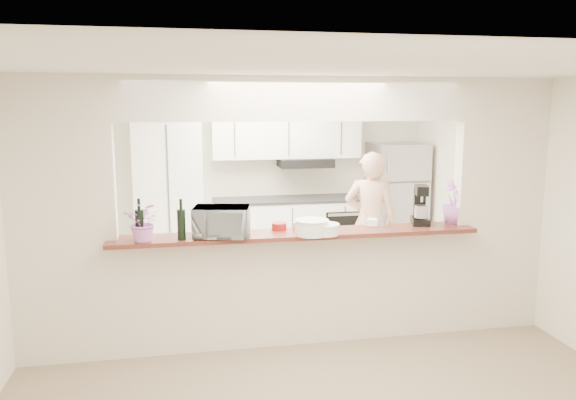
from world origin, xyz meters
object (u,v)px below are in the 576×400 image
object	(u,v)px
stand_mixer	(420,207)
refrigerator	(396,201)
toaster_oven	(222,222)
person	(370,223)

from	to	relation	value
stand_mixer	refrigerator	bearing A→B (deg)	72.89
toaster_oven	stand_mixer	bearing A→B (deg)	15.89
stand_mixer	person	distance (m)	1.31
refrigerator	toaster_oven	world-z (taller)	refrigerator
toaster_oven	person	size ratio (longest dim) A/B	0.29
toaster_oven	stand_mixer	distance (m)	1.96
toaster_oven	person	bearing A→B (deg)	47.89
refrigerator	person	bearing A→B (deg)	-122.81
refrigerator	person	xyz separation A→B (m)	(-0.87, -1.34, -0.00)
refrigerator	toaster_oven	xyz separation A→B (m)	(-2.75, -2.75, 0.37)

